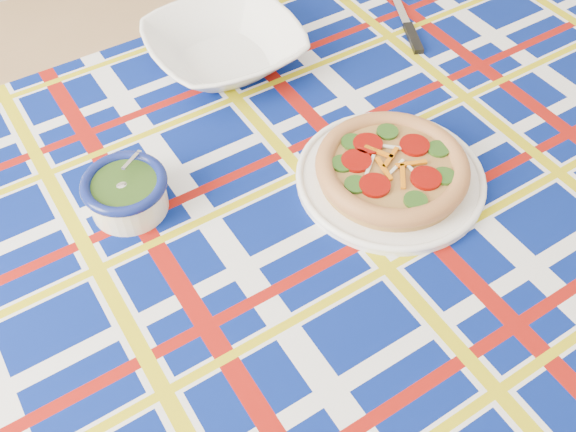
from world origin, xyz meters
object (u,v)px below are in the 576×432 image
pesto_bowl (126,191)px  serving_bowl (225,47)px  dining_table (276,250)px  main_focaccia_plate (392,168)px

pesto_bowl → serving_bowl: (0.29, 0.28, -0.00)m
dining_table → pesto_bowl: bearing=142.1°
dining_table → main_focaccia_plate: (0.21, -0.01, 0.12)m
main_focaccia_plate → dining_table: bearing=176.1°
pesto_bowl → dining_table: bearing=-32.3°
dining_table → pesto_bowl: pesto_bowl is taller
dining_table → main_focaccia_plate: size_ratio=5.77×
dining_table → main_focaccia_plate: 0.24m
pesto_bowl → serving_bowl: pesto_bowl is taller
dining_table → main_focaccia_plate: bearing=-9.6°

